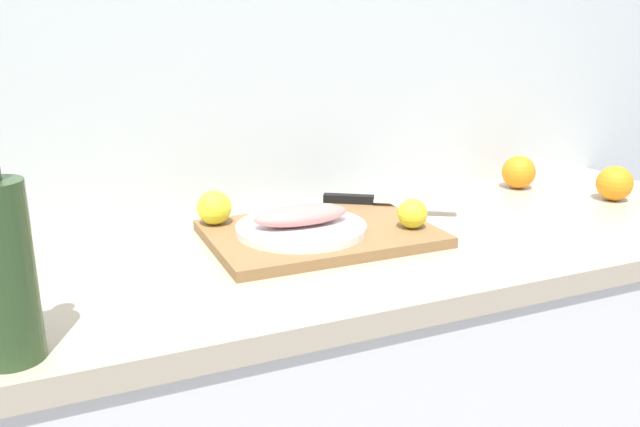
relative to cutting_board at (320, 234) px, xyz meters
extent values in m
cube|color=silver|center=(-0.05, 0.29, 0.34)|extent=(3.20, 0.05, 2.50)
cube|color=#B7A88E|center=(-0.05, -0.03, -0.03)|extent=(2.00, 0.60, 0.04)
cube|color=olive|center=(0.00, 0.00, 0.00)|extent=(0.42, 0.30, 0.02)
cylinder|color=white|center=(-0.04, -0.01, 0.02)|extent=(0.24, 0.24, 0.01)
ellipsoid|color=tan|center=(-0.04, -0.01, 0.04)|extent=(0.18, 0.08, 0.04)
cube|color=silver|center=(0.25, 0.06, 0.02)|extent=(0.17, 0.13, 0.00)
cube|color=black|center=(0.13, 0.14, 0.02)|extent=(0.10, 0.08, 0.02)
sphere|color=yellow|center=(0.16, -0.07, 0.04)|extent=(0.06, 0.06, 0.06)
sphere|color=yellow|center=(-0.18, 0.11, 0.04)|extent=(0.07, 0.07, 0.07)
cylinder|color=#2D4723|center=(-0.52, -0.27, 0.10)|extent=(0.07, 0.07, 0.22)
sphere|color=orange|center=(0.61, 0.16, 0.03)|extent=(0.08, 0.08, 0.08)
sphere|color=orange|center=(0.74, -0.02, 0.03)|extent=(0.08, 0.08, 0.08)
camera|label=1|loc=(-0.46, -1.05, 0.38)|focal=35.62mm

